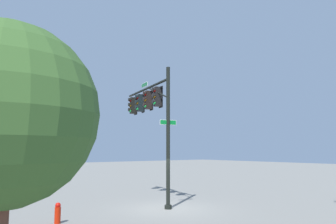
{
  "coord_description": "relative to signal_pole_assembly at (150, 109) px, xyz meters",
  "views": [
    {
      "loc": [
        -13.19,
        10.22,
        2.95
      ],
      "look_at": [
        0.51,
        -0.39,
        4.99
      ],
      "focal_mm": 34.53,
      "sensor_mm": 36.0,
      "label": 1
    }
  ],
  "objects": [
    {
      "name": "ground_plane",
      "position": [
        -2.41,
        0.49,
        -5.37
      ],
      "size": [
        120.0,
        120.0,
        0.0
      ],
      "primitive_type": "plane",
      "color": "slate"
    },
    {
      "name": "tree_near",
      "position": [
        -8.16,
        9.3,
        -1.67
      ],
      "size": [
        3.96,
        3.96,
        5.68
      ],
      "color": "brown",
      "rests_on": "ground_plane"
    },
    {
      "name": "signal_pole_assembly",
      "position": [
        0.0,
        0.0,
        0.0
      ],
      "size": [
        6.16,
        1.84,
        7.31
      ],
      "color": "black",
      "rests_on": "ground_plane"
    },
    {
      "name": "fire_hydrant",
      "position": [
        -2.24,
        6.01,
        -4.95
      ],
      "size": [
        0.33,
        0.24,
        0.83
      ],
      "color": "red",
      "rests_on": "ground_plane"
    }
  ]
}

